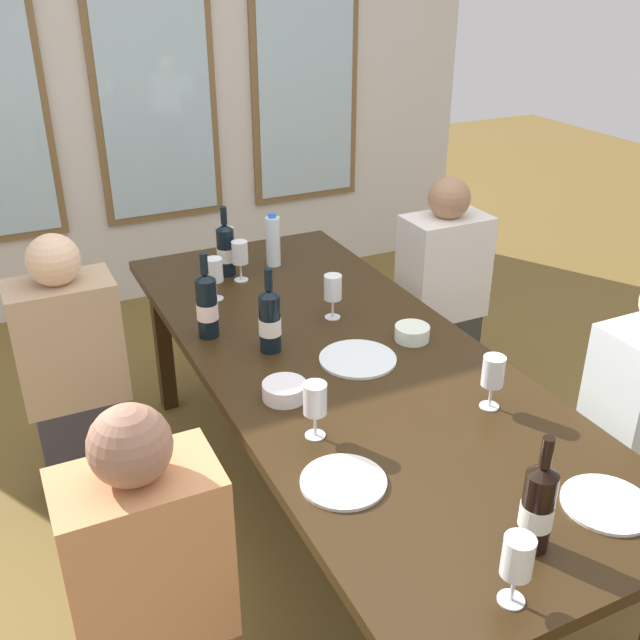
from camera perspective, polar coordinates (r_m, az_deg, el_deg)
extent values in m
plane|color=brown|center=(2.97, 1.77, -15.41)|extent=(12.00, 12.00, 0.00)
cube|color=silver|center=(4.54, -13.07, 19.24)|extent=(4.16, 0.06, 2.90)
cube|color=brown|center=(4.49, -12.92, 19.19)|extent=(0.72, 0.03, 1.88)
cube|color=silver|center=(4.48, -12.87, 19.17)|extent=(0.64, 0.01, 1.80)
cube|color=brown|center=(4.80, -1.18, 20.25)|extent=(0.72, 0.03, 1.88)
cube|color=silver|center=(4.79, -1.10, 20.23)|extent=(0.64, 0.01, 1.80)
cube|color=#31210F|center=(2.54, 1.99, -3.27)|extent=(0.96, 2.39, 0.04)
cube|color=#31210F|center=(3.52, -12.07, -1.71)|extent=(0.07, 0.07, 0.70)
cube|color=#31210F|center=(3.74, -0.63, 0.68)|extent=(0.07, 0.07, 0.70)
cylinder|color=white|center=(2.04, 21.37, -13.15)|extent=(0.23, 0.23, 0.01)
cylinder|color=white|center=(1.97, 1.83, -12.42)|extent=(0.23, 0.23, 0.01)
cylinder|color=white|center=(2.51, 2.95, -3.03)|extent=(0.26, 0.26, 0.01)
cylinder|color=black|center=(2.65, -8.74, 0.91)|extent=(0.07, 0.07, 0.22)
cone|color=black|center=(2.60, -8.93, 3.34)|extent=(0.07, 0.07, 0.02)
cylinder|color=black|center=(2.58, -9.00, 4.35)|extent=(0.03, 0.03, 0.08)
cylinder|color=white|center=(2.65, -8.73, 0.70)|extent=(0.08, 0.08, 0.06)
cylinder|color=black|center=(2.53, -3.91, -0.26)|extent=(0.07, 0.08, 0.21)
cone|color=black|center=(2.48, -3.99, 2.13)|extent=(0.07, 0.08, 0.02)
cylinder|color=black|center=(2.46, -4.03, 3.18)|extent=(0.03, 0.03, 0.08)
cylinder|color=white|center=(2.53, -3.90, -0.47)|extent=(0.08, 0.08, 0.06)
cylinder|color=black|center=(3.17, -7.31, 5.25)|extent=(0.08, 0.07, 0.20)
cone|color=black|center=(3.13, -7.43, 7.19)|extent=(0.08, 0.07, 0.02)
cylinder|color=black|center=(3.11, -7.49, 8.04)|extent=(0.03, 0.03, 0.08)
cylinder|color=silver|center=(3.17, -7.30, 5.08)|extent=(0.08, 0.08, 0.06)
cylinder|color=black|center=(1.80, 16.47, -14.02)|extent=(0.07, 0.07, 0.21)
cone|color=black|center=(1.73, 16.97, -11.09)|extent=(0.07, 0.07, 0.02)
cylinder|color=black|center=(1.70, 17.19, -9.77)|extent=(0.03, 0.03, 0.08)
cylinder|color=silver|center=(1.81, 16.43, -14.27)|extent=(0.08, 0.08, 0.06)
cylinder|color=white|center=(2.65, 7.16, -1.00)|extent=(0.13, 0.13, 0.05)
cylinder|color=white|center=(2.30, -2.77, -5.49)|extent=(0.14, 0.14, 0.05)
cylinder|color=white|center=(3.24, -3.66, 6.09)|extent=(0.06, 0.06, 0.22)
cylinder|color=blue|center=(3.20, -3.73, 8.10)|extent=(0.04, 0.04, 0.02)
cylinder|color=white|center=(2.14, -0.37, -8.93)|extent=(0.06, 0.06, 0.00)
cylinder|color=white|center=(2.12, -0.38, -8.06)|extent=(0.01, 0.01, 0.07)
cylinder|color=white|center=(2.07, -0.38, -6.13)|extent=(0.07, 0.07, 0.09)
cylinder|color=white|center=(3.14, -6.13, 3.13)|extent=(0.06, 0.06, 0.00)
cylinder|color=white|center=(3.12, -6.16, 3.79)|extent=(0.01, 0.01, 0.07)
cylinder|color=white|center=(3.09, -6.24, 5.24)|extent=(0.07, 0.07, 0.09)
cylinder|color=white|center=(2.32, 12.99, -6.53)|extent=(0.06, 0.06, 0.00)
cylinder|color=white|center=(2.30, 13.09, -5.70)|extent=(0.01, 0.01, 0.07)
cylinder|color=white|center=(2.26, 13.30, -3.88)|extent=(0.07, 0.07, 0.09)
cylinder|color=white|center=(1.74, 14.59, -20.27)|extent=(0.06, 0.06, 0.00)
cylinder|color=white|center=(1.71, 14.75, -19.35)|extent=(0.01, 0.01, 0.07)
cylinder|color=white|center=(1.65, 15.10, -17.29)|extent=(0.07, 0.07, 0.09)
cylinder|color=white|center=(2.98, -8.05, 1.67)|extent=(0.06, 0.06, 0.00)
cylinder|color=white|center=(2.96, -8.10, 2.36)|extent=(0.01, 0.01, 0.07)
cylinder|color=white|center=(2.93, -8.20, 3.88)|extent=(0.07, 0.07, 0.09)
cylinder|color=beige|center=(2.94, -8.16, 3.29)|extent=(0.06, 0.06, 0.02)
cylinder|color=white|center=(3.30, -7.16, 4.29)|extent=(0.06, 0.06, 0.00)
cylinder|color=white|center=(3.29, -7.19, 4.92)|extent=(0.01, 0.01, 0.07)
cylinder|color=white|center=(3.26, -7.28, 6.31)|extent=(0.07, 0.07, 0.09)
cylinder|color=white|center=(2.80, 0.98, 0.23)|extent=(0.06, 0.06, 0.00)
cylinder|color=white|center=(2.78, 0.99, 0.96)|extent=(0.01, 0.01, 0.07)
cylinder|color=white|center=(2.74, 1.00, 2.56)|extent=(0.07, 0.07, 0.09)
cylinder|color=#590C19|center=(2.76, 1.00, 1.88)|extent=(0.06, 0.06, 0.02)
cube|color=tan|center=(1.90, -13.37, -17.39)|extent=(0.38, 0.24, 0.48)
sphere|color=#9F7059|center=(1.69, -14.53, -9.40)|extent=(0.19, 0.19, 0.19)
cube|color=#353244|center=(2.92, 22.52, -12.94)|extent=(0.32, 0.24, 0.45)
cube|color=#37343D|center=(3.13, -17.73, -9.11)|extent=(0.32, 0.24, 0.45)
cube|color=tan|center=(2.89, -19.00, -1.58)|extent=(0.38, 0.24, 0.48)
sphere|color=beige|center=(2.76, -19.99, 4.39)|extent=(0.19, 0.19, 0.19)
cube|color=#37372F|center=(3.64, 9.02, -2.65)|extent=(0.32, 0.24, 0.45)
cube|color=silver|center=(3.44, 9.57, 4.12)|extent=(0.38, 0.24, 0.48)
sphere|color=#9F7454|center=(3.33, 9.99, 9.30)|extent=(0.19, 0.19, 0.19)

